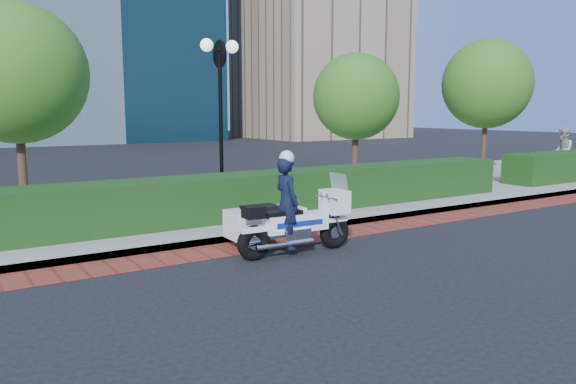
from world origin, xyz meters
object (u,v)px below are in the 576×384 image
lamppost (220,96)px  police_motorcycle (282,217)px  tree_c (356,97)px  tree_d (487,84)px  pedestrian (562,152)px  tree_b (16,74)px

lamppost → police_motorcycle: lamppost is taller
police_motorcycle → tree_c: bearing=43.4°
tree_d → tree_c: bearing=-180.0°
tree_c → pedestrian: bearing=-13.8°
lamppost → tree_b: 4.71m
tree_d → tree_b: bearing=180.0°
tree_c → pedestrian: size_ratio=2.35×
tree_b → tree_d: size_ratio=0.95×
tree_d → pedestrian: tree_d is taller
tree_c → pedestrian: (8.44, -2.07, -1.98)m
tree_d → pedestrian: size_ratio=2.82×
tree_b → police_motorcycle: (3.60, -5.63, -2.78)m
police_motorcycle → tree_b: bearing=124.7°
lamppost → tree_c: 5.65m
lamppost → tree_c: size_ratio=0.98×
lamppost → pedestrian: bearing=-3.2°
tree_b → tree_c: bearing=-0.0°
tree_c → police_motorcycle: (-6.40, -5.63, -2.40)m
lamppost → tree_b: size_ratio=0.86×
police_motorcycle → pedestrian: pedestrian is taller
lamppost → tree_d: bearing=6.2°
tree_c → tree_d: tree_d is taller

